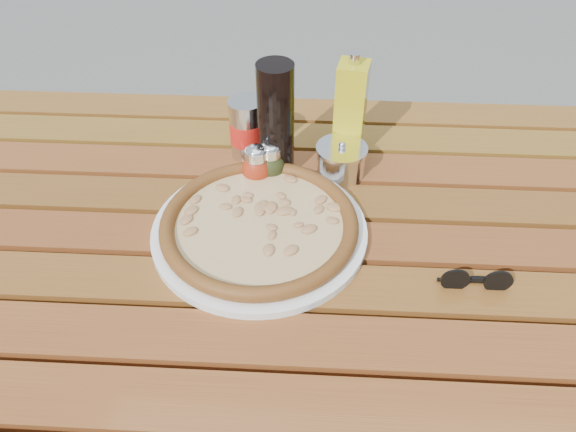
# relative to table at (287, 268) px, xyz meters

# --- Properties ---
(table) EXTENTS (1.40, 0.90, 0.75)m
(table) POSITION_rel_table_xyz_m (0.00, 0.00, 0.00)
(table) COLOR #38210C
(table) RESTS_ON ground
(plate) EXTENTS (0.41, 0.41, 0.01)m
(plate) POSITION_rel_table_xyz_m (-0.05, 0.01, 0.08)
(plate) COLOR white
(plate) RESTS_ON table
(pizza) EXTENTS (0.36, 0.36, 0.03)m
(pizza) POSITION_rel_table_xyz_m (-0.05, 0.01, 0.10)
(pizza) COLOR beige
(pizza) RESTS_ON plate
(pepper_shaker) EXTENTS (0.05, 0.05, 0.08)m
(pepper_shaker) POSITION_rel_table_xyz_m (-0.06, 0.15, 0.11)
(pepper_shaker) COLOR red
(pepper_shaker) RESTS_ON table
(oregano_shaker) EXTENTS (0.07, 0.07, 0.08)m
(oregano_shaker) POSITION_rel_table_xyz_m (-0.04, 0.16, 0.11)
(oregano_shaker) COLOR #323A17
(oregano_shaker) RESTS_ON table
(dark_bottle) EXTENTS (0.08, 0.08, 0.22)m
(dark_bottle) POSITION_rel_table_xyz_m (-0.03, 0.18, 0.19)
(dark_bottle) COLOR black
(dark_bottle) RESTS_ON table
(soda_can) EXTENTS (0.07, 0.07, 0.12)m
(soda_can) POSITION_rel_table_xyz_m (-0.09, 0.23, 0.13)
(soda_can) COLOR silver
(soda_can) RESTS_ON table
(olive_oil_cruet) EXTENTS (0.06, 0.06, 0.21)m
(olive_oil_cruet) POSITION_rel_table_xyz_m (0.11, 0.25, 0.17)
(olive_oil_cruet) COLOR gold
(olive_oil_cruet) RESTS_ON table
(parmesan_tin) EXTENTS (0.11, 0.11, 0.07)m
(parmesan_tin) POSITION_rel_table_xyz_m (0.09, 0.18, 0.11)
(parmesan_tin) COLOR silver
(parmesan_tin) RESTS_ON table
(sunglasses) EXTENTS (0.11, 0.02, 0.04)m
(sunglasses) POSITION_rel_table_xyz_m (0.29, -0.09, 0.09)
(sunglasses) COLOR black
(sunglasses) RESTS_ON table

